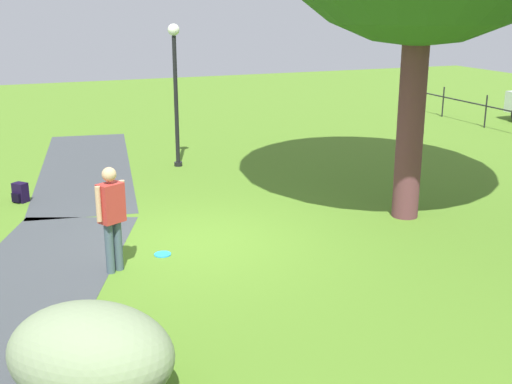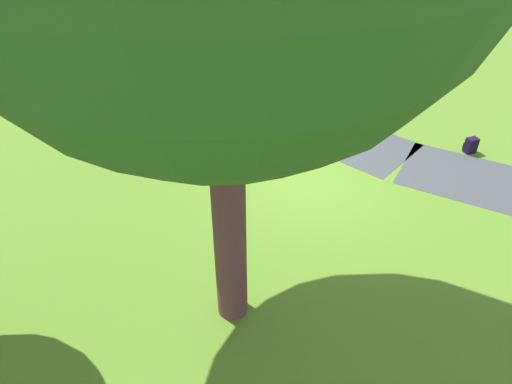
{
  "view_description": "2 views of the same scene",
  "coord_description": "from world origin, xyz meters",
  "px_view_note": "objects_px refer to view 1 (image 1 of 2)",
  "views": [
    {
      "loc": [
        10.05,
        -3.03,
        3.98
      ],
      "look_at": [
        0.43,
        0.77,
        0.92
      ],
      "focal_mm": 45.78,
      "sensor_mm": 36.0,
      "label": 1
    },
    {
      "loc": [
        -2.13,
        8.85,
        6.25
      ],
      "look_at": [
        0.49,
        1.78,
        0.84
      ],
      "focal_mm": 33.62,
      "sensor_mm": 36.0,
      "label": 2
    }
  ],
  "objects_px": {
    "lawn_boulder": "(91,354)",
    "lamp_post": "(175,80)",
    "spare_backpack_on_lawn": "(20,193)",
    "man_near_boulder": "(112,212)",
    "frisbee_on_grass": "(163,254)"
  },
  "relations": [
    {
      "from": "lawn_boulder",
      "to": "lamp_post",
      "type": "bearing_deg",
      "value": 159.95
    },
    {
      "from": "spare_backpack_on_lawn",
      "to": "lawn_boulder",
      "type": "bearing_deg",
      "value": 2.98
    },
    {
      "from": "lawn_boulder",
      "to": "spare_backpack_on_lawn",
      "type": "xyz_separation_m",
      "value": [
        -7.55,
        -0.39,
        -0.33
      ]
    },
    {
      "from": "man_near_boulder",
      "to": "frisbee_on_grass",
      "type": "distance_m",
      "value": 1.3
    },
    {
      "from": "lamp_post",
      "to": "spare_backpack_on_lawn",
      "type": "relative_size",
      "value": 8.6
    },
    {
      "from": "man_near_boulder",
      "to": "spare_backpack_on_lawn",
      "type": "bearing_deg",
      "value": -164.6
    },
    {
      "from": "lamp_post",
      "to": "lawn_boulder",
      "type": "relative_size",
      "value": 1.59
    },
    {
      "from": "man_near_boulder",
      "to": "lamp_post",
      "type": "bearing_deg",
      "value": 156.59
    },
    {
      "from": "lawn_boulder",
      "to": "spare_backpack_on_lawn",
      "type": "height_order",
      "value": "lawn_boulder"
    },
    {
      "from": "lamp_post",
      "to": "frisbee_on_grass",
      "type": "height_order",
      "value": "lamp_post"
    },
    {
      "from": "lamp_post",
      "to": "spare_backpack_on_lawn",
      "type": "height_order",
      "value": "lamp_post"
    },
    {
      "from": "lamp_post",
      "to": "frisbee_on_grass",
      "type": "xyz_separation_m",
      "value": [
        5.64,
        -1.78,
        -2.12
      ]
    },
    {
      "from": "lamp_post",
      "to": "lawn_boulder",
      "type": "distance_m",
      "value": 10.02
    },
    {
      "from": "man_near_boulder",
      "to": "spare_backpack_on_lawn",
      "type": "distance_m",
      "value": 4.5
    },
    {
      "from": "lawn_boulder",
      "to": "man_near_boulder",
      "type": "bearing_deg",
      "value": 166.5
    }
  ]
}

